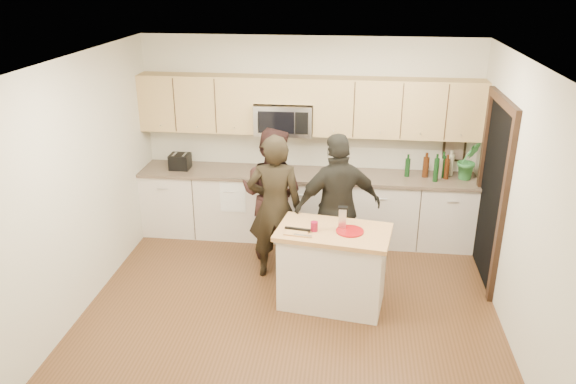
# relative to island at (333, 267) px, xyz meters

# --- Properties ---
(floor) EXTENTS (4.50, 4.50, 0.00)m
(floor) POSITION_rel_island_xyz_m (-0.44, -0.06, -0.45)
(floor) COLOR brown
(floor) RESTS_ON ground
(room_shell) EXTENTS (4.52, 4.02, 2.71)m
(room_shell) POSITION_rel_island_xyz_m (-0.44, -0.06, 1.28)
(room_shell) COLOR beige
(room_shell) RESTS_ON ground
(back_cabinetry) EXTENTS (4.50, 0.66, 0.94)m
(back_cabinetry) POSITION_rel_island_xyz_m (-0.44, 1.63, 0.02)
(back_cabinetry) COLOR beige
(back_cabinetry) RESTS_ON ground
(upper_cabinetry) EXTENTS (4.50, 0.33, 0.75)m
(upper_cabinetry) POSITION_rel_island_xyz_m (-0.41, 1.78, 1.39)
(upper_cabinetry) COLOR tan
(upper_cabinetry) RESTS_ON ground
(microwave) EXTENTS (0.76, 0.41, 0.40)m
(microwave) POSITION_rel_island_xyz_m (-0.75, 1.74, 1.20)
(microwave) COLOR silver
(microwave) RESTS_ON ground
(doorway) EXTENTS (0.06, 1.25, 2.20)m
(doorway) POSITION_rel_island_xyz_m (1.79, 0.84, 0.70)
(doorway) COLOR black
(doorway) RESTS_ON ground
(framed_picture) EXTENTS (0.30, 0.03, 0.38)m
(framed_picture) POSITION_rel_island_xyz_m (1.51, 1.93, 0.83)
(framed_picture) COLOR black
(framed_picture) RESTS_ON ground
(dish_towel) EXTENTS (0.34, 0.60, 0.48)m
(dish_towel) POSITION_rel_island_xyz_m (-1.39, 1.44, 0.35)
(dish_towel) COLOR white
(dish_towel) RESTS_ON ground
(island) EXTENTS (1.29, 0.87, 0.90)m
(island) POSITION_rel_island_xyz_m (0.00, 0.00, 0.00)
(island) COLOR beige
(island) RESTS_ON ground
(red_plate) EXTENTS (0.30, 0.30, 0.02)m
(red_plate) POSITION_rel_island_xyz_m (0.17, -0.02, 0.45)
(red_plate) COLOR maroon
(red_plate) RESTS_ON island
(box_grater) EXTENTS (0.10, 0.06, 0.23)m
(box_grater) POSITION_rel_island_xyz_m (0.09, 0.05, 0.58)
(box_grater) COLOR silver
(box_grater) RESTS_ON red_plate
(drink_glass) EXTENTS (0.08, 0.08, 0.10)m
(drink_glass) POSITION_rel_island_xyz_m (-0.21, -0.04, 0.50)
(drink_glass) COLOR maroon
(drink_glass) RESTS_ON island
(cutting_board) EXTENTS (0.26, 0.20, 0.02)m
(cutting_board) POSITION_rel_island_xyz_m (-0.39, -0.12, 0.45)
(cutting_board) COLOR tan
(cutting_board) RESTS_ON island
(tongs) EXTENTS (0.28, 0.07, 0.02)m
(tongs) POSITION_rel_island_xyz_m (-0.38, -0.07, 0.47)
(tongs) COLOR black
(tongs) RESTS_ON cutting_board
(knife) EXTENTS (0.20, 0.05, 0.01)m
(knife) POSITION_rel_island_xyz_m (-0.31, -0.20, 0.46)
(knife) COLOR silver
(knife) RESTS_ON cutting_board
(toaster) EXTENTS (0.26, 0.24, 0.21)m
(toaster) POSITION_rel_island_xyz_m (-2.17, 1.61, 0.59)
(toaster) COLOR black
(toaster) RESTS_ON back_cabinetry
(bottle_cluster) EXTENTS (0.65, 0.35, 0.37)m
(bottle_cluster) POSITION_rel_island_xyz_m (1.27, 1.67, 0.65)
(bottle_cluster) COLOR black
(bottle_cluster) RESTS_ON back_cabinetry
(orchid) EXTENTS (0.34, 0.30, 0.52)m
(orchid) POSITION_rel_island_xyz_m (1.66, 1.66, 0.74)
(orchid) COLOR #317B39
(orchid) RESTS_ON back_cabinetry
(woman_left) EXTENTS (0.68, 0.47, 1.78)m
(woman_left) POSITION_rel_island_xyz_m (-0.71, 0.55, 0.43)
(woman_left) COLOR black
(woman_left) RESTS_ON ground
(woman_center) EXTENTS (0.98, 0.86, 1.72)m
(woman_center) POSITION_rel_island_xyz_m (-0.82, 1.03, 0.41)
(woman_center) COLOR black
(woman_center) RESTS_ON ground
(woman_right) EXTENTS (1.14, 0.79, 1.80)m
(woman_right) POSITION_rel_island_xyz_m (0.02, 0.60, 0.44)
(woman_right) COLOR black
(woman_right) RESTS_ON ground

